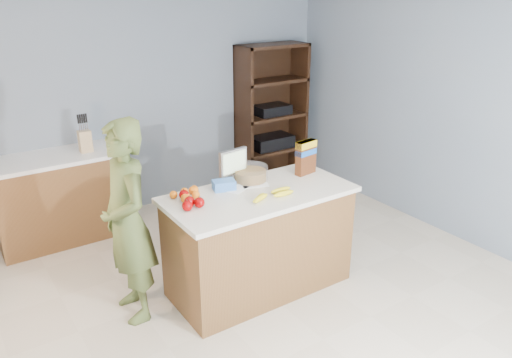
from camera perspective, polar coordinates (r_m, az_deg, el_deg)
floor at (r=4.30m, az=2.68°, el=-13.96°), size 4.50×5.00×0.02m
walls at (r=3.60m, az=3.13°, el=7.98°), size 4.52×5.02×2.51m
counter_peninsula at (r=4.28m, az=0.38°, el=-7.50°), size 1.56×0.76×0.90m
back_cabinet at (r=5.47m, az=-21.75°, el=-2.02°), size 1.24×0.62×0.90m
shelving_unit at (r=6.52m, az=1.54°, el=7.02°), size 0.90×0.40×1.80m
person at (r=3.91m, az=-14.49°, el=-4.84°), size 0.40×0.59×1.61m
knife_block at (r=5.31m, az=-18.96°, el=4.18°), size 0.12×0.10×0.31m
envelopes at (r=4.17m, az=-0.99°, el=-0.91°), size 0.40×0.21×0.00m
bananas at (r=3.97m, az=1.75°, el=-1.81°), size 0.42×0.14×0.04m
apples at (r=3.84m, az=-7.55°, el=-2.52°), size 0.19×0.28×0.08m
oranges at (r=4.00m, az=-7.79°, el=-1.68°), size 0.25×0.19×0.06m
blue_carton at (r=4.12m, az=-3.69°, el=-0.70°), size 0.20×0.16×0.08m
salad_bowl at (r=4.29m, az=-0.63°, el=0.55°), size 0.30×0.30×0.13m
tv at (r=4.26m, az=-2.62°, el=1.81°), size 0.28×0.12×0.28m
cereal_box at (r=4.43m, az=5.73°, el=2.76°), size 0.21×0.11×0.30m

